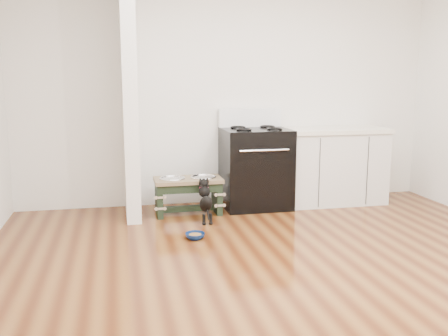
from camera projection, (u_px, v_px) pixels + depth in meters
ground at (300, 278)px, 3.78m from camera, size 5.00×5.00×0.00m
room_shell at (307, 60)px, 3.49m from camera, size 5.00×5.00×5.00m
partition_wall at (129, 92)px, 5.32m from camera, size 0.15×0.80×2.70m
oven_range at (255, 167)px, 5.82m from camera, size 0.76×0.69×1.14m
cabinet_run at (333, 165)px, 6.05m from camera, size 1.24×0.64×0.91m
dog_feeder at (188, 189)px, 5.53m from camera, size 0.74×0.40×0.42m
puppy at (205, 199)px, 5.24m from camera, size 0.13×0.38×0.45m
floor_bowl at (195, 236)px, 4.70m from camera, size 0.19×0.19×0.06m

